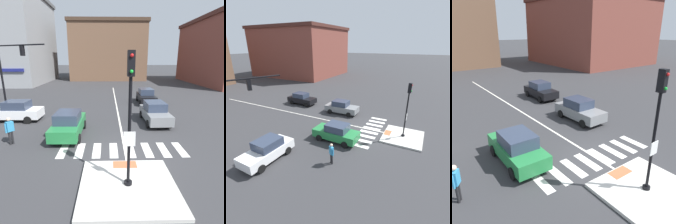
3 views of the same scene
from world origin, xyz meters
The scene contains 19 objects.
ground_plane centered at (0.00, 0.00, 0.00)m, with size 300.00×300.00×0.00m, color #333335.
traffic_island centered at (0.00, -2.69, 0.07)m, with size 3.78×3.53×0.15m, color beige.
tactile_pad_front centered at (0.00, -1.27, 0.15)m, with size 1.10×0.60×0.01m, color #DB5B38.
signal_pole centered at (0.00, -2.69, 3.17)m, with size 0.44×0.38×5.03m.
crosswalk_stripe_a centered at (-3.27, 0.48, 0.00)m, with size 0.44×1.80×0.01m, color silver.
crosswalk_stripe_b centered at (-2.34, 0.48, 0.00)m, with size 0.44×1.80×0.01m, color silver.
crosswalk_stripe_c centered at (-1.40, 0.48, 0.00)m, with size 0.44×1.80×0.01m, color silver.
crosswalk_stripe_d centered at (-0.47, 0.48, 0.00)m, with size 0.44×1.80×0.01m, color silver.
crosswalk_stripe_e centered at (0.47, 0.48, 0.00)m, with size 0.44×1.80×0.01m, color silver.
crosswalk_stripe_f centered at (1.40, 0.48, 0.00)m, with size 0.44×1.80×0.01m, color silver.
crosswalk_stripe_g centered at (2.34, 0.48, 0.00)m, with size 0.44×1.80×0.01m, color silver.
crosswalk_stripe_h centered at (3.27, 0.48, 0.00)m, with size 0.44×1.80×0.01m, color silver.
lane_centre_line centered at (0.17, 10.00, 0.00)m, with size 0.14×28.00×0.01m, color silver.
building_far_block centered at (25.70, 29.25, 6.25)m, with size 18.54×21.11×12.46m.
car_black_eastbound_far centered at (3.59, 12.04, 0.81)m, with size 1.89×4.13×1.64m.
car_grey_eastbound_mid centered at (2.96, 5.25, 0.81)m, with size 1.92×4.14×1.64m.
car_white_cross_left centered at (-8.25, 5.95, 0.81)m, with size 4.14×1.93×1.64m.
car_green_westbound_near centered at (-3.34, 2.66, 0.81)m, with size 1.89×4.12×1.64m.
pedestrian_at_curb_left centered at (-6.50, 1.38, 0.98)m, with size 0.38×0.47×1.67m.
Camera 2 is at (-15.91, -4.05, 8.29)m, focal length 28.37 mm.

